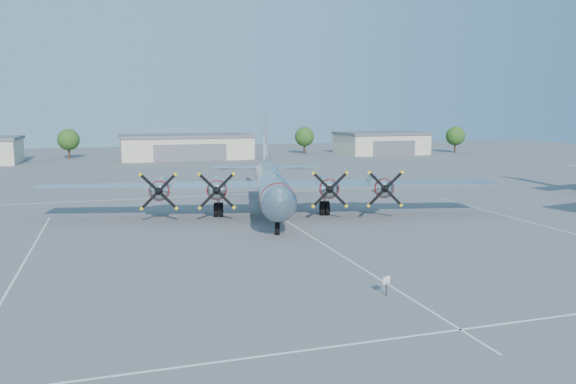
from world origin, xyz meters
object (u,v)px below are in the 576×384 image
object	(u,v)px
hangar_center	(186,146)
tree_far_east	(455,136)
tree_east	(304,137)
info_placard	(386,282)
tree_west	(68,140)
hangar_east	(381,143)
main_bomber_b29	(271,213)

from	to	relation	value
hangar_center	tree_far_east	bearing A→B (deg)	-1.65
tree_east	info_placard	xyz separation A→B (m)	(-31.08, -104.34, -3.42)
tree_east	info_placard	distance (m)	108.93
tree_west	tree_east	size ratio (longest dim) A/B	1.00
tree_far_east	hangar_center	bearing A→B (deg)	178.35
hangar_east	main_bomber_b29	xyz separation A→B (m)	(-48.17, -70.58, -2.71)
hangar_center	hangar_east	world-z (taller)	same
tree_east	tree_far_east	size ratio (longest dim) A/B	1.00
hangar_center	tree_east	world-z (taller)	tree_east
hangar_center	tree_east	xyz separation A→B (m)	(30.00, 6.04, 1.51)
hangar_center	tree_west	size ratio (longest dim) A/B	4.31
tree_west	info_placard	distance (m)	109.05
hangar_center	main_bomber_b29	distance (m)	70.63
tree_far_east	info_placard	bearing A→B (deg)	-125.64
tree_east	info_placard	size ratio (longest dim) A/B	5.85
tree_far_east	main_bomber_b29	distance (m)	96.82
tree_west	info_placard	world-z (taller)	tree_west
main_bomber_b29	hangar_center	bearing A→B (deg)	102.63
tree_west	main_bomber_b29	size ratio (longest dim) A/B	0.15
tree_far_east	info_placard	distance (m)	118.60
tree_east	tree_west	bearing A→B (deg)	177.92
hangar_east	info_placard	xyz separation A→B (m)	(-49.08, -98.31, -1.92)
hangar_center	hangar_east	distance (m)	48.00
tree_far_east	info_placard	size ratio (longest dim) A/B	5.85
tree_far_east	main_bomber_b29	bearing A→B (deg)	-134.81
tree_west	main_bomber_b29	distance (m)	82.55
tree_west	main_bomber_b29	xyz separation A→B (m)	(24.83, -78.62, -4.22)
tree_west	hangar_east	bearing A→B (deg)	-6.28
hangar_center	tree_west	bearing A→B (deg)	162.18
hangar_center	info_placard	size ratio (longest dim) A/B	25.18
hangar_east	hangar_center	bearing A→B (deg)	-180.00
tree_far_east	hangar_east	bearing A→B (deg)	174.39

